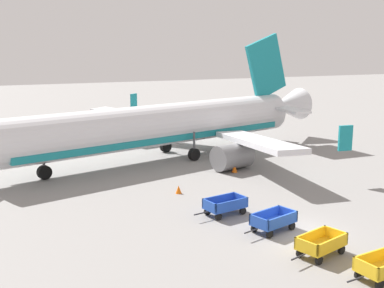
# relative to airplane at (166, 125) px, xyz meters

# --- Properties ---
(ground_plane) EXTENTS (220.00, 220.00, 0.00)m
(ground_plane) POSITION_rel_airplane_xyz_m (0.65, -19.86, -3.05)
(ground_plane) COLOR gray
(airplane) EXTENTS (37.09, 30.08, 11.34)m
(airplane) POSITION_rel_airplane_xyz_m (0.00, 0.00, 0.00)
(airplane) COLOR silver
(airplane) RESTS_ON ground
(baggage_cart_nearest) EXTENTS (3.62, 1.74, 1.07)m
(baggage_cart_nearest) POSITION_rel_airplane_xyz_m (0.87, -26.01, -2.45)
(baggage_cart_nearest) COLOR gold
(baggage_cart_nearest) RESTS_ON ground
(baggage_cart_second_in_row) EXTENTS (3.61, 2.10, 1.07)m
(baggage_cart_second_in_row) POSITION_rel_airplane_xyz_m (-0.15, -22.88, -2.45)
(baggage_cart_second_in_row) COLOR gold
(baggage_cart_second_in_row) RESTS_ON ground
(baggage_cart_third_in_row) EXTENTS (3.61, 2.08, 1.07)m
(baggage_cart_third_in_row) POSITION_rel_airplane_xyz_m (-0.57, -19.15, -2.45)
(baggage_cart_third_in_row) COLOR #234CB2
(baggage_cart_third_in_row) RESTS_ON ground
(baggage_cart_fourth_in_row) EXTENTS (3.63, 1.87, 1.07)m
(baggage_cart_fourth_in_row) POSITION_rel_airplane_xyz_m (-1.86, -15.71, -2.45)
(baggage_cart_fourth_in_row) COLOR #234CB2
(baggage_cart_fourth_in_row) RESTS_ON ground
(traffic_cone_near_plane) EXTENTS (0.43, 0.43, 0.57)m
(traffic_cone_near_plane) POSITION_rel_airplane_xyz_m (-2.89, -10.51, -2.77)
(traffic_cone_near_plane) COLOR orange
(traffic_cone_near_plane) RESTS_ON ground
(traffic_cone_mid_apron) EXTENTS (0.48, 0.48, 0.63)m
(traffic_cone_mid_apron) POSITION_rel_airplane_xyz_m (3.40, -6.86, -2.74)
(traffic_cone_mid_apron) COLOR orange
(traffic_cone_mid_apron) RESTS_ON ground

